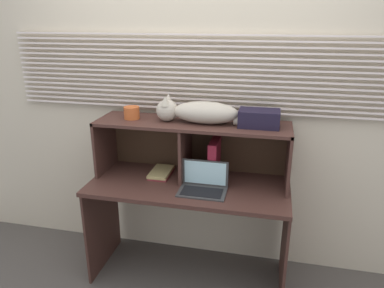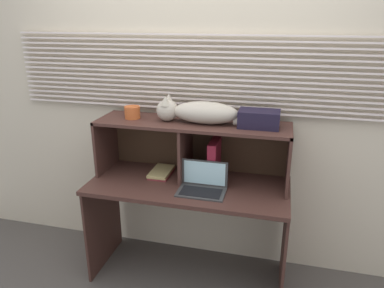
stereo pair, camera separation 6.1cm
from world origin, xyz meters
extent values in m
cube|color=beige|center=(0.00, 0.55, 1.25)|extent=(4.40, 0.04, 2.50)
cube|color=silver|center=(0.00, 0.50, 1.24)|extent=(2.85, 0.02, 0.01)
cube|color=silver|center=(0.00, 0.50, 1.28)|extent=(2.85, 0.02, 0.01)
cube|color=silver|center=(0.00, 0.50, 1.32)|extent=(2.85, 0.02, 0.01)
cube|color=silver|center=(0.00, 0.50, 1.36)|extent=(2.85, 0.02, 0.01)
cube|color=silver|center=(0.00, 0.50, 1.39)|extent=(2.85, 0.02, 0.01)
cube|color=silver|center=(0.00, 0.50, 1.43)|extent=(2.85, 0.02, 0.01)
cube|color=silver|center=(0.00, 0.50, 1.47)|extent=(2.85, 0.02, 0.01)
cube|color=silver|center=(0.00, 0.50, 1.51)|extent=(2.85, 0.02, 0.01)
cube|color=silver|center=(0.00, 0.50, 1.55)|extent=(2.85, 0.02, 0.01)
cube|color=silver|center=(0.00, 0.50, 1.58)|extent=(2.85, 0.02, 0.01)
cube|color=silver|center=(0.00, 0.50, 1.62)|extent=(2.85, 0.02, 0.01)
cube|color=silver|center=(0.00, 0.50, 1.66)|extent=(2.85, 0.02, 0.01)
cube|color=silver|center=(0.00, 0.50, 1.70)|extent=(2.85, 0.02, 0.01)
cube|color=silver|center=(0.00, 0.50, 1.74)|extent=(2.85, 0.02, 0.01)
cube|color=silver|center=(0.00, 0.50, 1.77)|extent=(2.85, 0.02, 0.01)
cube|color=#422721|center=(0.00, 0.20, 0.76)|extent=(1.41, 0.61, 0.03)
cube|color=#422721|center=(-0.70, 0.20, 0.37)|extent=(0.02, 0.55, 0.74)
cube|color=#422721|center=(0.70, 0.20, 0.37)|extent=(0.02, 0.55, 0.74)
cube|color=#422721|center=(0.00, 0.31, 1.18)|extent=(1.37, 0.37, 0.02)
cube|color=#422721|center=(-0.67, 0.31, 0.98)|extent=(0.02, 0.37, 0.42)
cube|color=#422721|center=(0.67, 0.31, 0.98)|extent=(0.02, 0.37, 0.42)
cube|color=#422721|center=(-0.05, 0.31, 0.97)|extent=(0.02, 0.35, 0.40)
cube|color=#402A1B|center=(0.00, 0.50, 0.98)|extent=(1.37, 0.01, 0.42)
ellipsoid|color=#B4AA98|center=(0.10, 0.31, 1.27)|extent=(0.46, 0.19, 0.15)
sphere|color=#B4AA98|center=(-0.18, 0.31, 1.27)|extent=(0.15, 0.15, 0.15)
cone|color=#B4AB96|center=(-0.18, 0.28, 1.35)|extent=(0.07, 0.07, 0.07)
cone|color=#B6A998|center=(-0.18, 0.35, 1.35)|extent=(0.07, 0.07, 0.07)
cylinder|color=#B4AA98|center=(0.40, 0.31, 1.23)|extent=(0.21, 0.07, 0.07)
cube|color=#373737|center=(0.12, 0.09, 0.78)|extent=(0.32, 0.20, 0.01)
cube|color=#373737|center=(0.12, 0.19, 0.88)|extent=(0.32, 0.01, 0.19)
cube|color=#B2E0EA|center=(0.12, 0.18, 0.88)|extent=(0.29, 0.00, 0.16)
cube|color=black|center=(0.12, 0.08, 0.78)|extent=(0.27, 0.14, 0.00)
cube|color=maroon|center=(0.16, 0.31, 0.92)|extent=(0.06, 0.23, 0.30)
cube|color=maroon|center=(-0.23, 0.31, 0.78)|extent=(0.14, 0.25, 0.01)
cube|color=tan|center=(-0.24, 0.31, 0.80)|extent=(0.14, 0.25, 0.02)
cylinder|color=#BC5527|center=(-0.45, 0.31, 1.24)|extent=(0.11, 0.11, 0.09)
cube|color=black|center=(0.46, 0.31, 1.25)|extent=(0.27, 0.17, 0.11)
camera|label=1|loc=(0.53, -2.05, 1.90)|focal=33.79mm
camera|label=2|loc=(0.59, -2.03, 1.90)|focal=33.79mm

